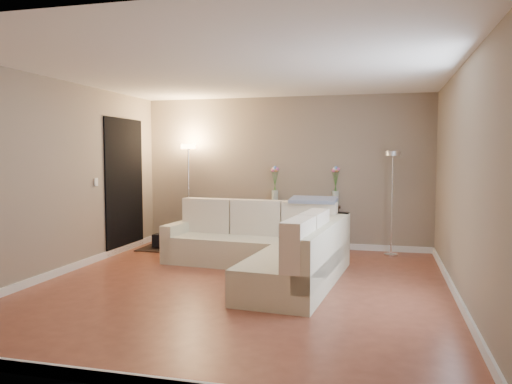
% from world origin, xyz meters
% --- Properties ---
extents(floor, '(5.00, 5.50, 0.01)m').
position_xyz_m(floor, '(0.00, 0.00, -0.01)').
color(floor, brown).
rests_on(floor, ground).
extents(ceiling, '(5.00, 5.50, 0.01)m').
position_xyz_m(ceiling, '(0.00, 0.00, 2.60)').
color(ceiling, white).
rests_on(ceiling, ground).
extents(wall_back, '(5.00, 0.02, 2.60)m').
position_xyz_m(wall_back, '(0.00, 2.76, 1.30)').
color(wall_back, gray).
rests_on(wall_back, ground).
extents(wall_front, '(5.00, 0.02, 2.60)m').
position_xyz_m(wall_front, '(0.00, -2.76, 1.30)').
color(wall_front, gray).
rests_on(wall_front, ground).
extents(wall_left, '(0.02, 5.50, 2.60)m').
position_xyz_m(wall_left, '(-2.51, 0.00, 1.30)').
color(wall_left, gray).
rests_on(wall_left, ground).
extents(wall_right, '(0.02, 5.50, 2.60)m').
position_xyz_m(wall_right, '(2.51, 0.00, 1.30)').
color(wall_right, gray).
rests_on(wall_right, ground).
extents(baseboard_back, '(5.00, 0.03, 0.10)m').
position_xyz_m(baseboard_back, '(0.00, 2.73, 0.05)').
color(baseboard_back, white).
rests_on(baseboard_back, ground).
extents(baseboard_front, '(5.00, 0.03, 0.10)m').
position_xyz_m(baseboard_front, '(0.00, -2.73, 0.05)').
color(baseboard_front, white).
rests_on(baseboard_front, ground).
extents(baseboard_left, '(0.03, 5.50, 0.10)m').
position_xyz_m(baseboard_left, '(-2.48, 0.00, 0.05)').
color(baseboard_left, white).
rests_on(baseboard_left, ground).
extents(baseboard_right, '(0.03, 5.50, 0.10)m').
position_xyz_m(baseboard_right, '(2.48, 0.00, 0.05)').
color(baseboard_right, white).
rests_on(baseboard_right, ground).
extents(doorway, '(0.02, 1.20, 2.20)m').
position_xyz_m(doorway, '(-2.48, 1.70, 1.10)').
color(doorway, black).
rests_on(doorway, ground).
extents(switch_plate, '(0.02, 0.08, 0.12)m').
position_xyz_m(switch_plate, '(-2.48, 0.85, 1.20)').
color(switch_plate, white).
rests_on(switch_plate, ground).
extents(sectional_sofa, '(2.70, 2.74, 0.93)m').
position_xyz_m(sectional_sofa, '(0.18, 0.81, 0.34)').
color(sectional_sofa, beige).
rests_on(sectional_sofa, floor).
extents(throw_blanket, '(0.68, 0.41, 0.09)m').
position_xyz_m(throw_blanket, '(0.70, 1.42, 0.95)').
color(throw_blanket, gray).
rests_on(throw_blanket, sectional_sofa).
extents(console_table, '(1.24, 0.44, 0.75)m').
position_xyz_m(console_table, '(0.30, 2.66, 0.42)').
color(console_table, black).
rests_on(console_table, floor).
extents(leaning_mirror, '(0.86, 0.12, 0.67)m').
position_xyz_m(leaning_mirror, '(0.37, 2.83, 1.12)').
color(leaning_mirror, black).
rests_on(leaning_mirror, console_table).
extents(table_decor, '(0.52, 0.13, 0.12)m').
position_xyz_m(table_decor, '(0.38, 2.64, 0.80)').
color(table_decor, '#C94723').
rests_on(table_decor, console_table).
extents(flower_vase_left, '(0.14, 0.12, 0.64)m').
position_xyz_m(flower_vase_left, '(-0.13, 2.63, 1.04)').
color(flower_vase_left, silver).
rests_on(flower_vase_left, console_table).
extents(flower_vase_right, '(0.14, 0.12, 0.64)m').
position_xyz_m(flower_vase_right, '(0.89, 2.72, 1.04)').
color(flower_vase_right, silver).
rests_on(flower_vase_right, console_table).
extents(floor_lamp_lit, '(0.26, 0.26, 1.79)m').
position_xyz_m(floor_lamp_lit, '(-1.66, 2.47, 1.26)').
color(floor_lamp_lit, silver).
rests_on(floor_lamp_lit, floor).
extents(floor_lamp_unlit, '(0.30, 0.30, 1.66)m').
position_xyz_m(floor_lamp_unlit, '(1.81, 2.40, 1.18)').
color(floor_lamp_unlit, silver).
rests_on(floor_lamp_unlit, floor).
extents(charcoal_rug, '(1.18, 0.90, 0.02)m').
position_xyz_m(charcoal_rug, '(-1.75, 2.12, 0.01)').
color(charcoal_rug, black).
rests_on(charcoal_rug, floor).
extents(black_bag, '(0.33, 0.24, 0.21)m').
position_xyz_m(black_bag, '(-1.95, 2.02, 0.15)').
color(black_bag, black).
rests_on(black_bag, charcoal_rug).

